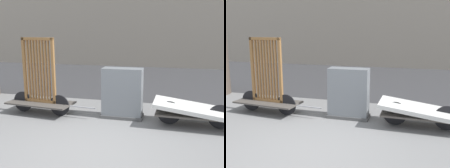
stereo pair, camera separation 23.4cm
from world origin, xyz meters
TOP-DOWN VIEW (x-y plane):
  - ground_plane at (0.00, 0.00)m, footprint 60.00×60.00m
  - road_strip at (0.00, 7.35)m, footprint 56.00×7.69m
  - bike_cart_with_bedframe at (-1.91, 1.83)m, footprint 2.44×0.89m
  - bike_cart_with_mattress at (1.92, 1.83)m, footprint 2.48×0.93m
  - utility_cabinet at (0.21, 2.04)m, footprint 1.04×0.46m

SIDE VIEW (x-z plane):
  - ground_plane at x=0.00m, z-range 0.00..0.00m
  - road_strip at x=0.00m, z-range 0.00..0.01m
  - bike_cart_with_mattress at x=1.92m, z-range 0.09..0.66m
  - utility_cabinet at x=0.21m, z-range -0.04..1.20m
  - bike_cart_with_bedframe at x=-1.91m, z-range -0.36..1.61m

